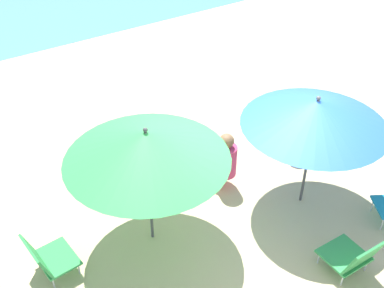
{
  "coord_description": "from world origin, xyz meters",
  "views": [
    {
      "loc": [
        -3.58,
        -3.74,
        4.89
      ],
      "look_at": [
        -0.42,
        1.02,
        0.7
      ],
      "focal_mm": 45.2,
      "sensor_mm": 36.0,
      "label": 1
    }
  ],
  "objects_px": {
    "beach_chair_c": "(159,156)",
    "person_a": "(295,133)",
    "person_b": "(223,160)",
    "beach_bag": "(330,152)",
    "beach_chair_b": "(47,257)",
    "beach_chair_d": "(353,256)",
    "umbrella_blue": "(316,113)",
    "umbrella_green": "(146,146)"
  },
  "relations": [
    {
      "from": "umbrella_green",
      "to": "beach_bag",
      "type": "distance_m",
      "value": 3.57
    },
    {
      "from": "beach_chair_c",
      "to": "person_b",
      "type": "xyz_separation_m",
      "value": [
        0.64,
        -0.79,
        0.16
      ]
    },
    {
      "from": "umbrella_green",
      "to": "person_a",
      "type": "height_order",
      "value": "umbrella_green"
    },
    {
      "from": "umbrella_blue",
      "to": "beach_chair_d",
      "type": "height_order",
      "value": "umbrella_blue"
    },
    {
      "from": "umbrella_green",
      "to": "beach_bag",
      "type": "bearing_deg",
      "value": -1.78
    },
    {
      "from": "beach_chair_c",
      "to": "person_a",
      "type": "distance_m",
      "value": 2.23
    },
    {
      "from": "umbrella_green",
      "to": "beach_chair_b",
      "type": "relative_size",
      "value": 3.34
    },
    {
      "from": "umbrella_blue",
      "to": "beach_chair_b",
      "type": "relative_size",
      "value": 3.22
    },
    {
      "from": "person_a",
      "to": "person_b",
      "type": "xyz_separation_m",
      "value": [
        -1.44,
        0.02,
        0.06
      ]
    },
    {
      "from": "beach_chair_c",
      "to": "beach_bag",
      "type": "distance_m",
      "value": 2.79
    },
    {
      "from": "beach_chair_d",
      "to": "person_b",
      "type": "bearing_deg",
      "value": 9.28
    },
    {
      "from": "umbrella_blue",
      "to": "beach_bag",
      "type": "height_order",
      "value": "umbrella_blue"
    },
    {
      "from": "umbrella_blue",
      "to": "beach_chair_c",
      "type": "xyz_separation_m",
      "value": [
        -1.4,
        1.71,
        -1.21
      ]
    },
    {
      "from": "umbrella_green",
      "to": "beach_chair_c",
      "type": "height_order",
      "value": "umbrella_green"
    },
    {
      "from": "umbrella_blue",
      "to": "beach_chair_c",
      "type": "relative_size",
      "value": 2.89
    },
    {
      "from": "umbrella_green",
      "to": "person_b",
      "type": "distance_m",
      "value": 1.8
    },
    {
      "from": "umbrella_blue",
      "to": "person_a",
      "type": "relative_size",
      "value": 2.23
    },
    {
      "from": "beach_chair_b",
      "to": "beach_chair_d",
      "type": "bearing_deg",
      "value": -38.34
    },
    {
      "from": "umbrella_blue",
      "to": "beach_chair_b",
      "type": "xyz_separation_m",
      "value": [
        -3.55,
        0.73,
        -1.22
      ]
    },
    {
      "from": "umbrella_blue",
      "to": "person_a",
      "type": "height_order",
      "value": "umbrella_blue"
    },
    {
      "from": "beach_chair_b",
      "to": "beach_bag",
      "type": "relative_size",
      "value": 1.92
    },
    {
      "from": "umbrella_blue",
      "to": "beach_bag",
      "type": "xyz_separation_m",
      "value": [
        1.09,
        0.48,
        -1.4
      ]
    },
    {
      "from": "beach_chair_c",
      "to": "person_a",
      "type": "height_order",
      "value": "person_a"
    },
    {
      "from": "beach_chair_d",
      "to": "person_a",
      "type": "bearing_deg",
      "value": -25.66
    },
    {
      "from": "beach_chair_b",
      "to": "person_b",
      "type": "xyz_separation_m",
      "value": [
        2.79,
        0.19,
        0.17
      ]
    },
    {
      "from": "beach_chair_b",
      "to": "beach_chair_d",
      "type": "xyz_separation_m",
      "value": [
        3.1,
        -2.05,
        0.01
      ]
    },
    {
      "from": "umbrella_blue",
      "to": "umbrella_green",
      "type": "bearing_deg",
      "value": 165.21
    },
    {
      "from": "beach_bag",
      "to": "person_a",
      "type": "bearing_deg",
      "value": 133.94
    },
    {
      "from": "umbrella_blue",
      "to": "beach_chair_d",
      "type": "xyz_separation_m",
      "value": [
        -0.45,
        -1.32,
        -1.21
      ]
    },
    {
      "from": "person_a",
      "to": "beach_bag",
      "type": "bearing_deg",
      "value": -0.28
    },
    {
      "from": "beach_chair_c",
      "to": "person_b",
      "type": "height_order",
      "value": "person_b"
    },
    {
      "from": "beach_chair_d",
      "to": "beach_bag",
      "type": "height_order",
      "value": "beach_chair_d"
    },
    {
      "from": "person_b",
      "to": "beach_bag",
      "type": "distance_m",
      "value": 1.94
    },
    {
      "from": "beach_chair_d",
      "to": "umbrella_green",
      "type": "bearing_deg",
      "value": 43.7
    },
    {
      "from": "beach_chair_b",
      "to": "beach_chair_c",
      "type": "xyz_separation_m",
      "value": [
        2.15,
        0.98,
        0.01
      ]
    },
    {
      "from": "person_b",
      "to": "umbrella_blue",
      "type": "bearing_deg",
      "value": -159.45
    },
    {
      "from": "person_a",
      "to": "beach_bag",
      "type": "distance_m",
      "value": 0.66
    },
    {
      "from": "beach_chair_c",
      "to": "beach_chair_d",
      "type": "xyz_separation_m",
      "value": [
        0.95,
        -3.03,
        0.0
      ]
    },
    {
      "from": "beach_chair_c",
      "to": "person_b",
      "type": "bearing_deg",
      "value": 91.32
    },
    {
      "from": "beach_chair_b",
      "to": "beach_chair_c",
      "type": "bearing_deg",
      "value": 19.65
    },
    {
      "from": "beach_bag",
      "to": "beach_chair_b",
      "type": "bearing_deg",
      "value": 176.84
    },
    {
      "from": "beach_chair_b",
      "to": "person_b",
      "type": "bearing_deg",
      "value": -1.02
    }
  ]
}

